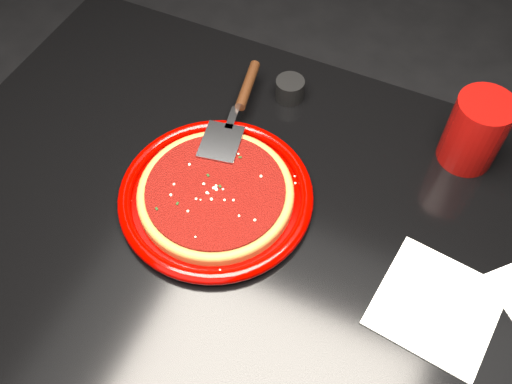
# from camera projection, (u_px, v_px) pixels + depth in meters

# --- Properties ---
(floor) EXTENTS (4.00, 4.00, 0.01)m
(floor) POSITION_uv_depth(u_px,v_px,m) (260.00, 368.00, 1.56)
(floor) COLOR black
(floor) RESTS_ON ground
(table) EXTENTS (1.20, 0.80, 0.75)m
(table) POSITION_uv_depth(u_px,v_px,m) (261.00, 314.00, 1.24)
(table) COLOR black
(table) RESTS_ON floor
(plate) EXTENTS (0.43, 0.43, 0.02)m
(plate) POSITION_uv_depth(u_px,v_px,m) (216.00, 196.00, 0.95)
(plate) COLOR #6C0100
(plate) RESTS_ON table
(pizza_crust) EXTENTS (0.34, 0.34, 0.01)m
(pizza_crust) POSITION_uv_depth(u_px,v_px,m) (216.00, 194.00, 0.95)
(pizza_crust) COLOR brown
(pizza_crust) RESTS_ON plate
(pizza_crust_rim) EXTENTS (0.34, 0.34, 0.02)m
(pizza_crust_rim) POSITION_uv_depth(u_px,v_px,m) (216.00, 192.00, 0.94)
(pizza_crust_rim) COLOR brown
(pizza_crust_rim) RESTS_ON plate
(pizza_sauce) EXTENTS (0.30, 0.30, 0.01)m
(pizza_sauce) POSITION_uv_depth(u_px,v_px,m) (215.00, 191.00, 0.94)
(pizza_sauce) COLOR #5F0E0A
(pizza_sauce) RESTS_ON plate
(parmesan_dusting) EXTENTS (0.22, 0.22, 0.01)m
(parmesan_dusting) POSITION_uv_depth(u_px,v_px,m) (215.00, 188.00, 0.93)
(parmesan_dusting) COLOR beige
(parmesan_dusting) RESTS_ON plate
(basil_flecks) EXTENTS (0.21, 0.21, 0.00)m
(basil_flecks) POSITION_uv_depth(u_px,v_px,m) (215.00, 189.00, 0.93)
(basil_flecks) COLOR black
(basil_flecks) RESTS_ON plate
(pizza_server) EXTENTS (0.13, 0.29, 0.02)m
(pizza_server) POSITION_uv_depth(u_px,v_px,m) (236.00, 111.00, 1.02)
(pizza_server) COLOR #B0B2B7
(pizza_server) RESTS_ON plate
(cup) EXTENTS (0.12, 0.12, 0.13)m
(cup) POSITION_uv_depth(u_px,v_px,m) (475.00, 131.00, 0.96)
(cup) COLOR maroon
(cup) RESTS_ON table
(napkin_a) EXTENTS (0.19, 0.19, 0.00)m
(napkin_a) POSITION_uv_depth(u_px,v_px,m) (437.00, 305.00, 0.85)
(napkin_a) COLOR silver
(napkin_a) RESTS_ON table
(ramekin) EXTENTS (0.07, 0.07, 0.04)m
(ramekin) POSITION_uv_depth(u_px,v_px,m) (290.00, 89.00, 1.08)
(ramekin) COLOR black
(ramekin) RESTS_ON table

